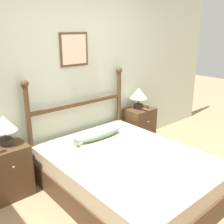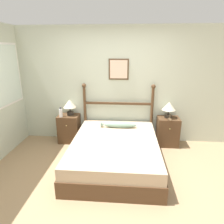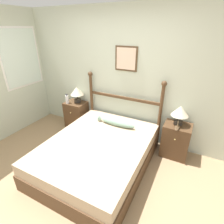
{
  "view_description": "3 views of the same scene",
  "coord_description": "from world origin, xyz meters",
  "px_view_note": "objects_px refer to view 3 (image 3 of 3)",
  "views": [
    {
      "loc": [
        -1.84,
        -1.37,
        1.94
      ],
      "look_at": [
        0.21,
        1.0,
        0.91
      ],
      "focal_mm": 42.0,
      "sensor_mm": 36.0,
      "label": 1
    },
    {
      "loc": [
        0.34,
        -2.69,
        2.07
      ],
      "look_at": [
        0.04,
        0.99,
        0.9
      ],
      "focal_mm": 32.0,
      "sensor_mm": 36.0,
      "label": 2
    },
    {
      "loc": [
        1.41,
        -1.38,
        2.17
      ],
      "look_at": [
        0.15,
        1.09,
        0.82
      ],
      "focal_mm": 28.0,
      "sensor_mm": 36.0,
      "label": 3
    }
  ],
  "objects_px": {
    "table_lamp_left": "(77,92)",
    "fish_pillow": "(116,123)",
    "model_boat": "(177,127)",
    "nightstand_left": "(77,115)",
    "nightstand_right": "(175,140)",
    "table_lamp_right": "(180,112)",
    "bed": "(98,153)",
    "bottle": "(67,99)"
  },
  "relations": [
    {
      "from": "bottle",
      "to": "fish_pillow",
      "type": "xyz_separation_m",
      "value": [
        1.29,
        -0.15,
        -0.2
      ]
    },
    {
      "from": "nightstand_left",
      "to": "model_boat",
      "type": "xyz_separation_m",
      "value": [
        2.22,
        -0.12,
        0.34
      ]
    },
    {
      "from": "bed",
      "to": "fish_pillow",
      "type": "xyz_separation_m",
      "value": [
        0.04,
        0.6,
        0.3
      ]
    },
    {
      "from": "model_boat",
      "to": "bottle",
      "type": "bearing_deg",
      "value": 179.86
    },
    {
      "from": "nightstand_left",
      "to": "bed",
      "type": "bearing_deg",
      "value": -37.82
    },
    {
      "from": "nightstand_right",
      "to": "table_lamp_left",
      "type": "bearing_deg",
      "value": 178.82
    },
    {
      "from": "table_lamp_right",
      "to": "model_boat",
      "type": "xyz_separation_m",
      "value": [
        0.01,
        -0.14,
        -0.22
      ]
    },
    {
      "from": "bed",
      "to": "bottle",
      "type": "bearing_deg",
      "value": 148.9
    },
    {
      "from": "table_lamp_left",
      "to": "nightstand_left",
      "type": "bearing_deg",
      "value": -126.69
    },
    {
      "from": "model_boat",
      "to": "fish_pillow",
      "type": "bearing_deg",
      "value": -172.36
    },
    {
      "from": "bed",
      "to": "nightstand_left",
      "type": "bearing_deg",
      "value": 142.18
    },
    {
      "from": "bed",
      "to": "fish_pillow",
      "type": "relative_size",
      "value": 2.73
    },
    {
      "from": "nightstand_left",
      "to": "bottle",
      "type": "bearing_deg",
      "value": -138.65
    },
    {
      "from": "nightstand_right",
      "to": "model_boat",
      "type": "xyz_separation_m",
      "value": [
        -0.01,
        -0.12,
        0.34
      ]
    },
    {
      "from": "table_lamp_left",
      "to": "bottle",
      "type": "height_order",
      "value": "table_lamp_left"
    },
    {
      "from": "nightstand_right",
      "to": "model_boat",
      "type": "height_order",
      "value": "model_boat"
    },
    {
      "from": "table_lamp_right",
      "to": "bed",
      "type": "bearing_deg",
      "value": -141.1
    },
    {
      "from": "bed",
      "to": "fish_pillow",
      "type": "height_order",
      "value": "fish_pillow"
    },
    {
      "from": "nightstand_right",
      "to": "table_lamp_right",
      "type": "height_order",
      "value": "table_lamp_right"
    },
    {
      "from": "nightstand_left",
      "to": "fish_pillow",
      "type": "bearing_deg",
      "value": -12.8
    },
    {
      "from": "nightstand_right",
      "to": "fish_pillow",
      "type": "height_order",
      "value": "nightstand_right"
    },
    {
      "from": "table_lamp_left",
      "to": "fish_pillow",
      "type": "height_order",
      "value": "table_lamp_left"
    },
    {
      "from": "nightstand_right",
      "to": "table_lamp_left",
      "type": "height_order",
      "value": "table_lamp_left"
    },
    {
      "from": "table_lamp_right",
      "to": "fish_pillow",
      "type": "bearing_deg",
      "value": -164.88
    },
    {
      "from": "nightstand_left",
      "to": "model_boat",
      "type": "distance_m",
      "value": 2.25
    },
    {
      "from": "bed",
      "to": "bottle",
      "type": "xyz_separation_m",
      "value": [
        -1.24,
        0.75,
        0.5
      ]
    },
    {
      "from": "nightstand_left",
      "to": "bottle",
      "type": "xyz_separation_m",
      "value": [
        -0.13,
        -0.11,
        0.42
      ]
    },
    {
      "from": "bed",
      "to": "nightstand_left",
      "type": "xyz_separation_m",
      "value": [
        -1.11,
        0.86,
        0.08
      ]
    },
    {
      "from": "bed",
      "to": "table_lamp_left",
      "type": "height_order",
      "value": "table_lamp_left"
    },
    {
      "from": "nightstand_left",
      "to": "nightstand_right",
      "type": "height_order",
      "value": "same"
    },
    {
      "from": "table_lamp_left",
      "to": "table_lamp_right",
      "type": "distance_m",
      "value": 2.18
    },
    {
      "from": "model_boat",
      "to": "fish_pillow",
      "type": "distance_m",
      "value": 1.08
    },
    {
      "from": "bed",
      "to": "table_lamp_right",
      "type": "distance_m",
      "value": 1.55
    },
    {
      "from": "table_lamp_right",
      "to": "nightstand_left",
      "type": "bearing_deg",
      "value": -179.41
    },
    {
      "from": "table_lamp_right",
      "to": "model_boat",
      "type": "distance_m",
      "value": 0.26
    },
    {
      "from": "bed",
      "to": "table_lamp_right",
      "type": "relative_size",
      "value": 5.85
    },
    {
      "from": "nightstand_right",
      "to": "model_boat",
      "type": "bearing_deg",
      "value": -92.76
    },
    {
      "from": "bed",
      "to": "model_boat",
      "type": "relative_size",
      "value": 8.62
    },
    {
      "from": "fish_pillow",
      "to": "table_lamp_right",
      "type": "bearing_deg",
      "value": 15.12
    },
    {
      "from": "fish_pillow",
      "to": "bottle",
      "type": "bearing_deg",
      "value": 173.41
    },
    {
      "from": "nightstand_left",
      "to": "table_lamp_right",
      "type": "relative_size",
      "value": 1.82
    },
    {
      "from": "nightstand_right",
      "to": "table_lamp_right",
      "type": "xyz_separation_m",
      "value": [
        -0.01,
        0.02,
        0.56
      ]
    }
  ]
}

